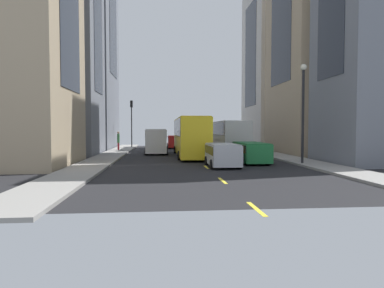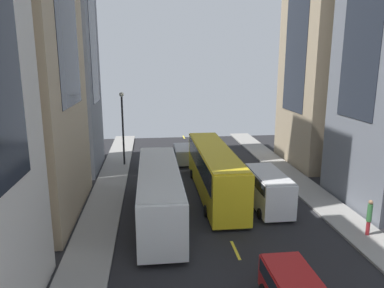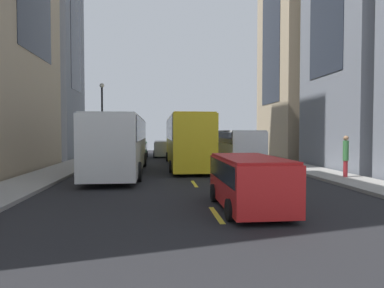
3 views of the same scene
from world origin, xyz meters
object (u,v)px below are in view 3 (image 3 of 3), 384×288
(streetcar_yellow, at_px, (186,137))
(car_silver_2, at_px, (164,148))
(car_red_1, at_px, (249,178))
(pedestrian_crossing_mid, at_px, (346,154))
(car_green_0, at_px, (136,149))
(city_bus_white, at_px, (121,140))
(delivery_van_white, at_px, (239,147))

(streetcar_yellow, height_order, car_silver_2, streetcar_yellow)
(car_red_1, distance_m, pedestrian_crossing_mid, 9.05)
(car_green_0, height_order, pedestrian_crossing_mid, pedestrian_crossing_mid)
(streetcar_yellow, bearing_deg, pedestrian_crossing_mid, -46.09)
(city_bus_white, xyz_separation_m, pedestrian_crossing_mid, (11.89, -4.05, -0.68))
(city_bus_white, xyz_separation_m, car_green_0, (0.21, 10.84, -1.09))
(car_red_1, bearing_deg, city_bus_white, 116.99)
(city_bus_white, relative_size, car_red_1, 2.83)
(car_green_0, bearing_deg, car_red_1, -76.80)
(car_silver_2, height_order, pedestrian_crossing_mid, pedestrian_crossing_mid)
(streetcar_yellow, relative_size, car_red_1, 3.05)
(car_red_1, distance_m, car_silver_2, 23.27)
(car_red_1, xyz_separation_m, car_silver_2, (-2.29, 23.16, -0.06))
(streetcar_yellow, distance_m, car_green_0, 8.15)
(car_red_1, height_order, pedestrian_crossing_mid, pedestrian_crossing_mid)
(car_silver_2, relative_size, pedestrian_crossing_mid, 1.97)
(car_silver_2, bearing_deg, pedestrian_crossing_mid, -62.15)
(city_bus_white, xyz_separation_m, streetcar_yellow, (4.26, 3.87, 0.12))
(car_red_1, relative_size, car_silver_2, 1.01)
(car_green_0, xyz_separation_m, pedestrian_crossing_mid, (11.68, -14.90, 0.41))
(city_bus_white, height_order, pedestrian_crossing_mid, city_bus_white)
(streetcar_yellow, distance_m, car_red_1, 13.98)
(delivery_van_white, height_order, pedestrian_crossing_mid, delivery_van_white)
(car_red_1, bearing_deg, car_silver_2, 95.66)
(car_green_0, bearing_deg, pedestrian_crossing_mid, -51.91)
(car_silver_2, bearing_deg, city_bus_white, -102.11)
(city_bus_white, bearing_deg, car_green_0, 88.87)
(streetcar_yellow, distance_m, delivery_van_white, 4.57)
(car_red_1, bearing_deg, pedestrian_crossing_mid, 41.43)
(car_green_0, bearing_deg, car_silver_2, 41.22)
(streetcar_yellow, distance_m, car_silver_2, 9.44)
(city_bus_white, height_order, streetcar_yellow, streetcar_yellow)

